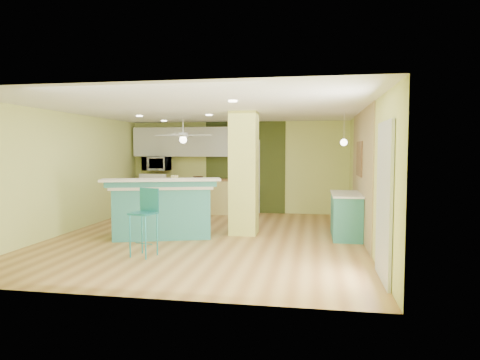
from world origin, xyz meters
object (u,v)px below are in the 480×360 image
Objects in this scene: side_counter at (346,215)px; fruit_bowl at (198,178)px; canister at (175,180)px; peninsula at (163,209)px; bar_stool at (146,211)px.

side_counter is 4.58m from fruit_bowl.
canister reaches higher than side_counter.
side_counter is 7.18× the size of canister.
peninsula is 0.62m from canister.
fruit_bowl is at bearing 110.09° from bar_stool.
peninsula reaches higher than bar_stool.
bar_stool is 5.82× the size of canister.
fruit_bowl is (-0.41, 4.69, 0.24)m from bar_stool.
bar_stool is 0.81× the size of side_counter.
peninsula reaches higher than fruit_bowl.
fruit_bowl is at bearing 75.32° from peninsula.
peninsula is at bearing -170.69° from side_counter.
canister is at bearing -83.33° from fruit_bowl.
canister is (0.22, 0.11, 0.58)m from peninsula.
side_counter is (3.33, 2.09, -0.30)m from bar_stool.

